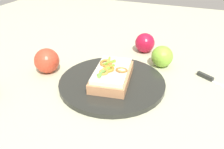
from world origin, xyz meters
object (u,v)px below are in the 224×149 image
at_px(knife, 210,79).
at_px(apple_2, 47,61).
at_px(plate, 112,82).
at_px(apple_1, 162,56).
at_px(sandwich, 112,74).
at_px(apple_3, 145,43).

bearing_deg(knife, apple_2, -133.15).
bearing_deg(plate, apple_1, -123.09).
bearing_deg(apple_1, sandwich, 56.80).
relative_size(plate, apple_1, 4.33).
relative_size(sandwich, apple_2, 2.32).
bearing_deg(apple_2, plate, -178.60).
bearing_deg(apple_2, sandwich, -178.64).
height_order(plate, sandwich, sandwich).
xyz_separation_m(sandwich, knife, (-0.27, -0.13, -0.03)).
bearing_deg(apple_3, plate, 83.89).
distance_m(apple_1, apple_3, 0.12).
bearing_deg(sandwich, apple_2, -97.96).
distance_m(apple_2, knife, 0.50).
xyz_separation_m(apple_1, apple_3, (0.08, -0.09, 0.00)).
distance_m(plate, apple_2, 0.22).
bearing_deg(knife, apple_1, -162.06).
xyz_separation_m(sandwich, apple_3, (-0.03, -0.26, 0.00)).
bearing_deg(apple_3, apple_2, 46.87).
xyz_separation_m(plate, apple_2, (0.22, 0.01, 0.03)).
relative_size(sandwich, apple_1, 2.56).
bearing_deg(apple_1, knife, 167.01).
relative_size(plate, sandwich, 1.69).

